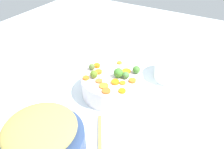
# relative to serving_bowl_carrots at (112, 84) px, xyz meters

# --- Properties ---
(tabletop) EXTENTS (2.40, 2.40, 0.02)m
(tabletop) POSITION_rel_serving_bowl_carrots_xyz_m (-0.01, 0.01, -0.06)
(tabletop) COLOR white
(tabletop) RESTS_ON ground
(serving_bowl_carrots) EXTENTS (0.28, 0.28, 0.09)m
(serving_bowl_carrots) POSITION_rel_serving_bowl_carrots_xyz_m (0.00, 0.00, 0.00)
(serving_bowl_carrots) COLOR white
(serving_bowl_carrots) RESTS_ON tabletop
(metal_pot) EXTENTS (0.26, 0.26, 0.13)m
(metal_pot) POSITION_rel_serving_bowl_carrots_xyz_m (0.42, 0.00, 0.02)
(metal_pot) COLOR navy
(metal_pot) RESTS_ON tabletop
(stuffing_mound) EXTENTS (0.22, 0.22, 0.06)m
(stuffing_mound) POSITION_rel_serving_bowl_carrots_xyz_m (0.42, 0.00, 0.12)
(stuffing_mound) COLOR tan
(stuffing_mound) RESTS_ON metal_pot
(carrot_slice_0) EXTENTS (0.04, 0.04, 0.01)m
(carrot_slice_0) POSITION_rel_serving_bowl_carrots_xyz_m (-0.01, 0.10, 0.05)
(carrot_slice_0) COLOR orange
(carrot_slice_0) RESTS_ON serving_bowl_carrots
(carrot_slice_1) EXTENTS (0.05, 0.05, 0.01)m
(carrot_slice_1) POSITION_rel_serving_bowl_carrots_xyz_m (0.08, 0.00, 0.05)
(carrot_slice_1) COLOR orange
(carrot_slice_1) RESTS_ON serving_bowl_carrots
(carrot_slice_2) EXTENTS (0.04, 0.04, 0.01)m
(carrot_slice_2) POSITION_rel_serving_bowl_carrots_xyz_m (0.08, -0.09, 0.05)
(carrot_slice_2) COLOR orange
(carrot_slice_2) RESTS_ON serving_bowl_carrots
(carrot_slice_3) EXTENTS (0.04, 0.04, 0.01)m
(carrot_slice_3) POSITION_rel_serving_bowl_carrots_xyz_m (0.10, 0.03, 0.05)
(carrot_slice_3) COLOR orange
(carrot_slice_3) RESTS_ON serving_bowl_carrots
(carrot_slice_4) EXTENTS (0.03, 0.03, 0.01)m
(carrot_slice_4) POSITION_rel_serving_bowl_carrots_xyz_m (0.02, 0.07, 0.05)
(carrot_slice_4) COLOR orange
(carrot_slice_4) RESTS_ON serving_bowl_carrots
(carrot_slice_5) EXTENTS (0.04, 0.04, 0.01)m
(carrot_slice_5) POSITION_rel_serving_bowl_carrots_xyz_m (0.06, -0.03, 0.05)
(carrot_slice_5) COLOR orange
(carrot_slice_5) RESTS_ON serving_bowl_carrots
(carrot_slice_6) EXTENTS (0.04, 0.04, 0.01)m
(carrot_slice_6) POSITION_rel_serving_bowl_carrots_xyz_m (0.01, -0.07, 0.05)
(carrot_slice_6) COLOR orange
(carrot_slice_6) RESTS_ON serving_bowl_carrots
(carrot_slice_7) EXTENTS (0.03, 0.03, 0.01)m
(carrot_slice_7) POSITION_rel_serving_bowl_carrots_xyz_m (0.07, 0.09, 0.05)
(carrot_slice_7) COLOR orange
(carrot_slice_7) RESTS_ON serving_bowl_carrots
(carrot_slice_8) EXTENTS (0.06, 0.06, 0.01)m
(carrot_slice_8) POSITION_rel_serving_bowl_carrots_xyz_m (-0.06, 0.04, 0.05)
(carrot_slice_8) COLOR orange
(carrot_slice_8) RESTS_ON serving_bowl_carrots
(carrot_slice_9) EXTENTS (0.04, 0.04, 0.01)m
(carrot_slice_9) POSITION_rel_serving_bowl_carrots_xyz_m (-0.03, -0.10, 0.05)
(carrot_slice_9) COLOR orange
(carrot_slice_9) RESTS_ON serving_bowl_carrots
(carrot_slice_10) EXTENTS (0.03, 0.03, 0.01)m
(carrot_slice_10) POSITION_rel_serving_bowl_carrots_xyz_m (-0.11, -0.02, 0.05)
(carrot_slice_10) COLOR orange
(carrot_slice_10) RESTS_ON serving_bowl_carrots
(carrot_slice_11) EXTENTS (0.05, 0.05, 0.01)m
(carrot_slice_11) POSITION_rel_serving_bowl_carrots_xyz_m (0.04, 0.04, 0.05)
(carrot_slice_11) COLOR orange
(carrot_slice_11) RESTS_ON serving_bowl_carrots
(brussels_sprout_0) EXTENTS (0.03, 0.03, 0.03)m
(brussels_sprout_0) POSITION_rel_serving_bowl_carrots_xyz_m (-0.02, 0.06, 0.06)
(brussels_sprout_0) COLOR #4C8340
(brussels_sprout_0) RESTS_ON serving_bowl_carrots
(brussels_sprout_1) EXTENTS (0.03, 0.03, 0.03)m
(brussels_sprout_1) POSITION_rel_serving_bowl_carrots_xyz_m (0.05, -0.07, 0.06)
(brussels_sprout_1) COLOR olive
(brussels_sprout_1) RESTS_ON serving_bowl_carrots
(brussels_sprout_2) EXTENTS (0.04, 0.04, 0.04)m
(brussels_sprout_2) POSITION_rel_serving_bowl_carrots_xyz_m (-0.08, 0.08, 0.06)
(brussels_sprout_2) COLOR #457F31
(brussels_sprout_2) RESTS_ON serving_bowl_carrots
(brussels_sprout_3) EXTENTS (0.04, 0.04, 0.04)m
(brussels_sprout_3) POSITION_rel_serving_bowl_carrots_xyz_m (-0.01, 0.03, 0.07)
(brussels_sprout_3) COLOR #45882F
(brussels_sprout_3) RESTS_ON serving_bowl_carrots
(brussels_sprout_4) EXTENTS (0.03, 0.03, 0.03)m
(brussels_sprout_4) POSITION_rel_serving_bowl_carrots_xyz_m (-0.00, -0.11, 0.06)
(brussels_sprout_4) COLOR #597232
(brussels_sprout_4) RESTS_ON serving_bowl_carrots
(casserole_dish) EXTENTS (0.19, 0.19, 0.10)m
(casserole_dish) POSITION_rel_serving_bowl_carrots_xyz_m (-0.26, 0.21, 0.00)
(casserole_dish) COLOR white
(casserole_dish) RESTS_ON tabletop
(dish_towel) EXTENTS (0.21, 0.17, 0.01)m
(dish_towel) POSITION_rel_serving_bowl_carrots_xyz_m (-0.17, -0.44, -0.04)
(dish_towel) COLOR beige
(dish_towel) RESTS_ON tabletop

